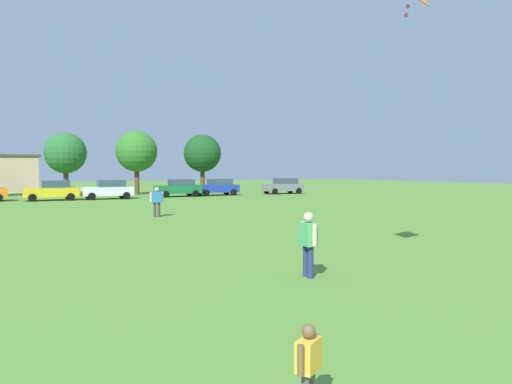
{
  "coord_description": "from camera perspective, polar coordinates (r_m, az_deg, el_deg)",
  "views": [
    {
      "loc": [
        -2.57,
        -0.72,
        2.6
      ],
      "look_at": [
        2.04,
        8.35,
        2.13
      ],
      "focal_mm": 34.39,
      "sensor_mm": 36.0,
      "label": 1
    }
  ],
  "objects": [
    {
      "name": "tree_far_right",
      "position": [
        55.26,
        -6.25,
        4.48
      ],
      "size": [
        4.19,
        4.19,
        6.53
      ],
      "color": "brown",
      "rests_on": "ground"
    },
    {
      "name": "parked_car_gray_6",
      "position": [
        52.69,
        3.2,
        0.73
      ],
      "size": [
        4.3,
        2.02,
        1.68
      ],
      "rotation": [
        0.0,
        0.0,
        3.14
      ],
      "color": "slate",
      "rests_on": "ground"
    },
    {
      "name": "tree_right",
      "position": [
        52.38,
        -13.72,
        4.6
      ],
      "size": [
        4.25,
        4.25,
        6.62
      ],
      "color": "brown",
      "rests_on": "ground"
    },
    {
      "name": "parked_car_green_4",
      "position": [
        47.48,
        -8.96,
        0.49
      ],
      "size": [
        4.3,
        2.02,
        1.68
      ],
      "rotation": [
        0.0,
        0.0,
        3.14
      ],
      "color": "#196B38",
      "rests_on": "ground"
    },
    {
      "name": "adult_bystander",
      "position": [
        11.9,
        6.1,
        -5.42
      ],
      "size": [
        0.34,
        0.75,
        1.58
      ],
      "rotation": [
        0.0,
        0.0,
        4.62
      ],
      "color": "navy",
      "rests_on": "ground"
    },
    {
      "name": "tree_center_right",
      "position": [
        51.14,
        -21.28,
        4.23
      ],
      "size": [
        3.99,
        3.99,
        6.21
      ],
      "color": "brown",
      "rests_on": "ground"
    },
    {
      "name": "parked_car_blue_5",
      "position": [
        49.4,
        -4.51,
        0.59
      ],
      "size": [
        4.3,
        2.02,
        1.68
      ],
      "rotation": [
        0.0,
        0.0,
        3.14
      ],
      "color": "#1E38AD",
      "rests_on": "ground"
    },
    {
      "name": "parked_car_yellow_2",
      "position": [
        44.52,
        -22.64,
        0.18
      ],
      "size": [
        4.3,
        2.02,
        1.68
      ],
      "rotation": [
        0.0,
        0.0,
        3.14
      ],
      "color": "yellow",
      "rests_on": "ground"
    },
    {
      "name": "bystander_midfield",
      "position": [
        27.4,
        -11.47,
        -0.83
      ],
      "size": [
        0.78,
        0.35,
        1.64
      ],
      "rotation": [
        0.0,
        0.0,
        0.09
      ],
      "color": "#3F3833",
      "rests_on": "ground"
    },
    {
      "name": "parked_car_white_3",
      "position": [
        44.97,
        -16.79,
        0.29
      ],
      "size": [
        4.3,
        2.02,
        1.68
      ],
      "rotation": [
        0.0,
        0.0,
        3.14
      ],
      "color": "white",
      "rests_on": "ground"
    },
    {
      "name": "ground_plane",
      "position": [
        30.94,
        -22.09,
        -2.39
      ],
      "size": [
        160.0,
        160.0,
        0.0
      ],
      "primitive_type": "plane",
      "color": "#568C33"
    },
    {
      "name": "child_kite_flyer",
      "position": [
        5.49,
        6.12,
        -18.99
      ],
      "size": [
        0.4,
        0.32,
        0.98
      ],
      "rotation": [
        0.0,
        0.0,
        0.58
      ],
      "color": "#4C4C51",
      "rests_on": "ground"
    }
  ]
}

